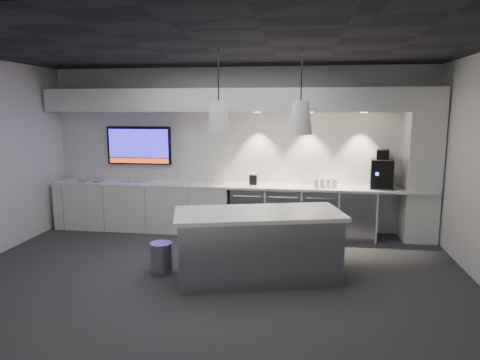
% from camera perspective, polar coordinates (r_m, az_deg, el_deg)
% --- Properties ---
extents(floor, '(7.00, 7.00, 0.00)m').
position_cam_1_polar(floor, '(5.92, -3.96, -12.96)').
color(floor, '#313133').
rests_on(floor, ground).
extents(ceiling, '(7.00, 7.00, 0.00)m').
position_cam_1_polar(ceiling, '(5.52, -4.34, 17.18)').
color(ceiling, black).
rests_on(ceiling, wall_back).
extents(wall_back, '(7.00, 0.00, 7.00)m').
position_cam_1_polar(wall_back, '(7.97, -0.29, 4.07)').
color(wall_back, silver).
rests_on(wall_back, floor).
extents(wall_front, '(7.00, 0.00, 7.00)m').
position_cam_1_polar(wall_front, '(3.17, -13.86, -4.78)').
color(wall_front, silver).
rests_on(wall_front, floor).
extents(back_counter, '(6.80, 0.65, 0.04)m').
position_cam_1_polar(back_counter, '(7.73, -0.65, -0.74)').
color(back_counter, white).
rests_on(back_counter, left_base_cabinets).
extents(left_base_cabinets, '(3.30, 0.63, 0.86)m').
position_cam_1_polar(left_base_cabinets, '(8.27, -12.73, -3.48)').
color(left_base_cabinets, white).
rests_on(left_base_cabinets, floor).
extents(fridge_unit_a, '(0.60, 0.61, 0.85)m').
position_cam_1_polar(fridge_unit_a, '(7.79, 1.18, -4.08)').
color(fridge_unit_a, '#919298').
rests_on(fridge_unit_a, floor).
extents(fridge_unit_b, '(0.60, 0.61, 0.85)m').
position_cam_1_polar(fridge_unit_b, '(7.74, 5.82, -4.22)').
color(fridge_unit_b, '#919298').
rests_on(fridge_unit_b, floor).
extents(fridge_unit_c, '(0.60, 0.61, 0.85)m').
position_cam_1_polar(fridge_unit_c, '(7.75, 10.50, -4.33)').
color(fridge_unit_c, '#919298').
rests_on(fridge_unit_c, floor).
extents(fridge_unit_d, '(0.60, 0.61, 0.85)m').
position_cam_1_polar(fridge_unit_d, '(7.80, 15.14, -4.41)').
color(fridge_unit_d, '#919298').
rests_on(fridge_unit_d, floor).
extents(backsplash, '(4.60, 0.03, 1.30)m').
position_cam_1_polar(backsplash, '(7.85, 8.40, 4.25)').
color(backsplash, white).
rests_on(backsplash, wall_back).
extents(soffit, '(6.90, 0.60, 0.40)m').
position_cam_1_polar(soffit, '(7.63, -0.64, 10.59)').
color(soffit, white).
rests_on(soffit, wall_back).
extents(column, '(0.55, 0.55, 2.60)m').
position_cam_1_polar(column, '(7.87, 23.09, 1.76)').
color(column, white).
rests_on(column, floor).
extents(wall_tv, '(1.25, 0.07, 0.72)m').
position_cam_1_polar(wall_tv, '(8.40, -13.31, 4.51)').
color(wall_tv, black).
rests_on(wall_tv, wall_back).
extents(island, '(2.35, 1.46, 0.93)m').
position_cam_1_polar(island, '(5.75, 2.44, -8.69)').
color(island, '#919298').
rests_on(island, floor).
extents(bin, '(0.39, 0.39, 0.43)m').
position_cam_1_polar(bin, '(6.11, -10.44, -10.18)').
color(bin, '#919298').
rests_on(bin, floor).
extents(coffee_machine, '(0.41, 0.56, 0.66)m').
position_cam_1_polar(coffee_machine, '(7.74, 18.37, 0.96)').
color(coffee_machine, black).
rests_on(coffee_machine, back_counter).
extents(sign_black, '(0.14, 0.03, 0.18)m').
position_cam_1_polar(sign_black, '(7.67, 1.75, -0.00)').
color(sign_black, black).
rests_on(sign_black, back_counter).
extents(sign_white, '(0.18, 0.06, 0.14)m').
position_cam_1_polar(sign_white, '(7.71, -3.04, -0.10)').
color(sign_white, white).
rests_on(sign_white, back_counter).
extents(cup_cluster, '(0.39, 0.18, 0.16)m').
position_cam_1_polar(cup_cluster, '(7.58, 11.28, -0.39)').
color(cup_cluster, white).
rests_on(cup_cluster, back_counter).
extents(tray_a, '(0.16, 0.16, 0.02)m').
position_cam_1_polar(tray_a, '(8.56, -20.10, -0.10)').
color(tray_a, '#9F9F9F').
rests_on(tray_a, back_counter).
extents(tray_b, '(0.20, 0.20, 0.02)m').
position_cam_1_polar(tray_b, '(8.42, -18.25, -0.15)').
color(tray_b, '#9F9F9F').
rests_on(tray_b, back_counter).
extents(tray_c, '(0.20, 0.20, 0.02)m').
position_cam_1_polar(tray_c, '(8.27, -14.80, -0.15)').
color(tray_c, '#9F9F9F').
rests_on(tray_c, back_counter).
extents(tray_d, '(0.20, 0.20, 0.02)m').
position_cam_1_polar(tray_d, '(8.19, -13.13, -0.18)').
color(tray_d, '#9F9F9F').
rests_on(tray_d, back_counter).
extents(pendant_left, '(0.29, 0.29, 1.12)m').
position_cam_1_polar(pendant_left, '(5.53, -2.86, 8.38)').
color(pendant_left, white).
rests_on(pendant_left, ceiling).
extents(pendant_right, '(0.29, 0.29, 1.12)m').
position_cam_1_polar(pendant_right, '(5.43, 8.09, 8.27)').
color(pendant_right, white).
rests_on(pendant_right, ceiling).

